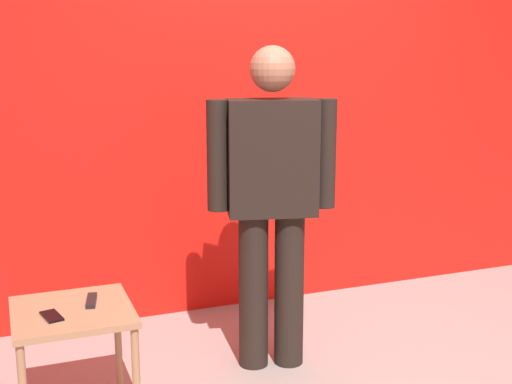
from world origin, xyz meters
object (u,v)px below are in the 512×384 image
Objects in this scene: tv_remote at (91,300)px; standing_person at (272,193)px; side_table at (73,327)px; cell_phone at (52,316)px.

standing_person is at bearing 23.74° from tv_remote.
side_table is 3.48× the size of tv_remote.
tv_remote is (-1.01, -0.22, -0.40)m from standing_person.
side_table is 4.10× the size of cell_phone.
cell_phone is at bearing -137.19° from tv_remote.
cell_phone is 0.22m from tv_remote.
tv_remote is at bearing 18.49° from cell_phone.
standing_person is 1.31m from cell_phone.
cell_phone is (-0.10, -0.07, 0.09)m from side_table.
side_table is at bearing -141.10° from tv_remote.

